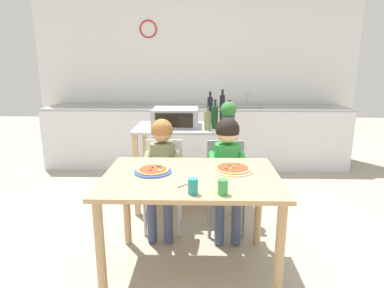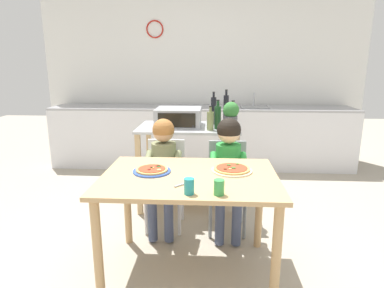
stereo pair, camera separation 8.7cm
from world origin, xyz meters
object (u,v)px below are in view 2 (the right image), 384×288
(bottle_tall_green_wine, at_px, (218,117))
(pizza_plate_cream, at_px, (232,169))
(bottle_clear_vinegar, at_px, (210,121))
(child_in_olive_shirt, at_px, (163,162))
(dining_table, at_px, (189,190))
(drinking_cup_teal, at_px, (189,186))
(bottle_brown_beer, at_px, (213,110))
(potted_herb_plant, at_px, (231,115))
(bottle_squat_spirits, at_px, (226,108))
(toaster_oven, at_px, (179,117))
(child_in_green_shirt, at_px, (228,161))
(pizza_plate_blue_rimmed, at_px, (152,170))
(serving_spoon, at_px, (183,184))
(bottle_slim_sauce, at_px, (233,116))
(drinking_cup_green, at_px, (219,187))
(kitchen_island_cart, at_px, (189,153))
(dining_chair_left, at_px, (165,177))
(dining_chair_right, at_px, (227,179))

(bottle_tall_green_wine, bearing_deg, pizza_plate_cream, -84.68)
(bottle_clear_vinegar, xyz_separation_m, child_in_olive_shirt, (-0.41, -0.42, -0.30))
(dining_table, xyz_separation_m, drinking_cup_teal, (0.02, -0.34, 0.16))
(bottle_brown_beer, xyz_separation_m, potted_herb_plant, (0.17, -0.38, 0.00))
(bottle_tall_green_wine, xyz_separation_m, bottle_squat_spirits, (0.10, 0.39, 0.04))
(toaster_oven, relative_size, drinking_cup_teal, 4.77)
(toaster_oven, xyz_separation_m, child_in_green_shirt, (0.50, -0.64, -0.28))
(toaster_oven, xyz_separation_m, potted_herb_plant, (0.53, -0.23, 0.06))
(bottle_squat_spirits, height_order, bottle_clear_vinegar, bottle_squat_spirits)
(pizza_plate_blue_rimmed, bearing_deg, child_in_olive_shirt, 90.05)
(toaster_oven, relative_size, serving_spoon, 3.33)
(serving_spoon, bearing_deg, bottle_brown_beer, 82.72)
(bottle_slim_sauce, bearing_deg, serving_spoon, -105.38)
(potted_herb_plant, distance_m, serving_spoon, 1.25)
(child_in_olive_shirt, height_order, pizza_plate_cream, child_in_olive_shirt)
(bottle_squat_spirits, distance_m, drinking_cup_green, 1.82)
(drinking_cup_teal, relative_size, serving_spoon, 0.70)
(bottle_clear_vinegar, distance_m, child_in_olive_shirt, 0.66)
(kitchen_island_cart, distance_m, child_in_green_shirt, 0.74)
(dining_chair_left, bearing_deg, drinking_cup_teal, -74.23)
(pizza_plate_blue_rimmed, relative_size, drinking_cup_green, 2.90)
(drinking_cup_teal, bearing_deg, child_in_olive_shirt, 107.69)
(dining_chair_left, xyz_separation_m, serving_spoon, (0.25, -0.90, 0.28))
(toaster_oven, distance_m, child_in_olive_shirt, 0.69)
(bottle_squat_spirits, xyz_separation_m, pizza_plate_cream, (-0.01, -1.36, -0.26))
(dining_table, bearing_deg, drinking_cup_teal, -86.43)
(pizza_plate_cream, xyz_separation_m, serving_spoon, (-0.33, -0.30, -0.01))
(bottle_squat_spirits, height_order, pizza_plate_blue_rimmed, bottle_squat_spirits)
(toaster_oven, relative_size, potted_herb_plant, 1.64)
(bottle_brown_beer, bearing_deg, bottle_squat_spirits, 36.91)
(bottle_tall_green_wine, bearing_deg, dining_chair_left, -142.70)
(toaster_oven, distance_m, child_in_green_shirt, 0.85)
(toaster_oven, distance_m, dining_table, 1.27)
(dining_table, bearing_deg, bottle_slim_sauce, 73.65)
(bottle_tall_green_wine, distance_m, bottle_squat_spirits, 0.40)
(pizza_plate_blue_rimmed, xyz_separation_m, pizza_plate_cream, (0.57, 0.05, 0.00))
(toaster_oven, xyz_separation_m, drinking_cup_green, (0.39, -1.55, -0.16))
(serving_spoon, bearing_deg, toaster_oven, 96.75)
(toaster_oven, bearing_deg, child_in_olive_shirt, -97.30)
(bottle_brown_beer, height_order, pizza_plate_blue_rimmed, bottle_brown_beer)
(dining_chair_right, distance_m, child_in_olive_shirt, 0.61)
(dining_table, height_order, pizza_plate_cream, pizza_plate_cream)
(child_in_olive_shirt, xyz_separation_m, pizza_plate_cream, (0.57, -0.48, 0.10))
(bottle_brown_beer, distance_m, bottle_clear_vinegar, 0.35)
(potted_herb_plant, xyz_separation_m, dining_chair_right, (-0.03, -0.29, -0.55))
(child_in_olive_shirt, xyz_separation_m, pizza_plate_blue_rimmed, (0.00, -0.54, 0.10))
(bottle_tall_green_wine, bearing_deg, potted_herb_plant, -38.64)
(pizza_plate_blue_rimmed, relative_size, serving_spoon, 1.95)
(bottle_slim_sauce, bearing_deg, dining_table, -106.35)
(toaster_oven, distance_m, potted_herb_plant, 0.58)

